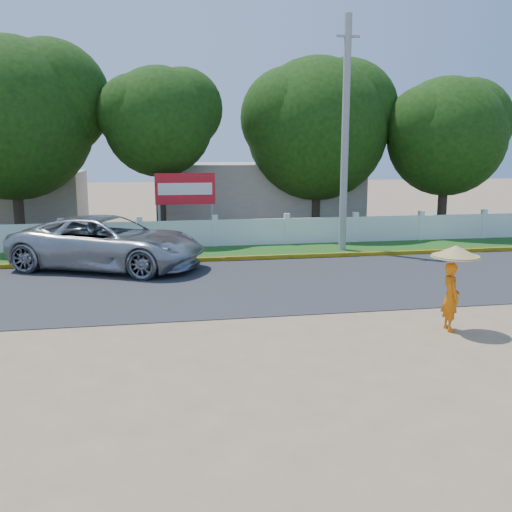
{
  "coord_description": "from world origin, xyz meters",
  "views": [
    {
      "loc": [
        -2.53,
        -11.71,
        3.9
      ],
      "look_at": [
        0.0,
        2.0,
        1.3
      ],
      "focal_mm": 40.0,
      "sensor_mm": 36.0,
      "label": 1
    }
  ],
  "objects_px": {
    "utility_pole": "(345,136)",
    "monk_with_parasol": "(453,275)",
    "billboard": "(185,193)",
    "vehicle": "(109,243)"
  },
  "relations": [
    {
      "from": "utility_pole",
      "to": "billboard",
      "type": "bearing_deg",
      "value": 154.46
    },
    {
      "from": "utility_pole",
      "to": "monk_with_parasol",
      "type": "height_order",
      "value": "utility_pole"
    },
    {
      "from": "billboard",
      "to": "vehicle",
      "type": "bearing_deg",
      "value": -120.3
    },
    {
      "from": "monk_with_parasol",
      "to": "billboard",
      "type": "xyz_separation_m",
      "value": [
        -4.96,
        12.95,
        0.91
      ]
    },
    {
      "from": "utility_pole",
      "to": "billboard",
      "type": "xyz_separation_m",
      "value": [
        -5.94,
        2.84,
        -2.27
      ]
    },
    {
      "from": "utility_pole",
      "to": "monk_with_parasol",
      "type": "distance_m",
      "value": 10.65
    },
    {
      "from": "vehicle",
      "to": "billboard",
      "type": "relative_size",
      "value": 2.16
    },
    {
      "from": "monk_with_parasol",
      "to": "billboard",
      "type": "distance_m",
      "value": 13.9
    },
    {
      "from": "utility_pole",
      "to": "billboard",
      "type": "relative_size",
      "value": 2.99
    },
    {
      "from": "utility_pole",
      "to": "monk_with_parasol",
      "type": "relative_size",
      "value": 4.68
    }
  ]
}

